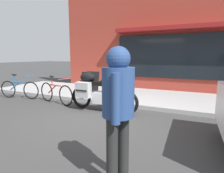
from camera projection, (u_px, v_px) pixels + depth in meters
The scene contains 6 objects.
ground_plane at pixel (97, 117), 4.96m from camera, with size 80.00×80.00×0.00m, color #343434.
touring_motorcycle at pixel (98, 90), 5.48m from camera, with size 2.17×0.64×1.41m.
parked_bicycle at pixel (56, 93), 6.38m from camera, with size 1.67×0.55×0.92m.
pedestrian_walking at pixel (118, 100), 2.25m from camera, with size 0.48×0.54×1.69m.
sandwich_board_sign at pixel (91, 83), 7.37m from camera, with size 0.55×0.40×0.85m.
second_bicycle_by_cafe at pixel (19, 89), 7.13m from camera, with size 1.63×0.49×0.91m.
Camera 1 is at (2.39, -4.15, 1.58)m, focal length 30.78 mm.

